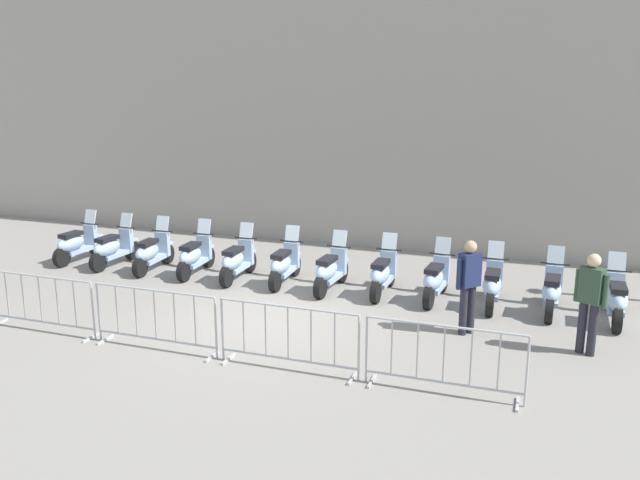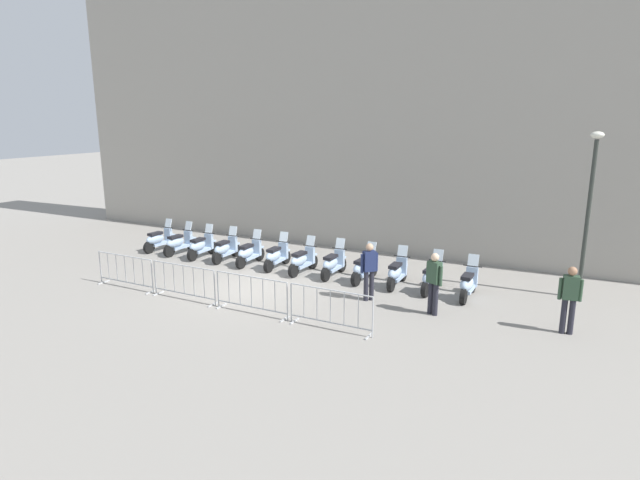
% 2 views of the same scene
% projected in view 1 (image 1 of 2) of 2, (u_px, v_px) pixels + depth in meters
% --- Properties ---
extents(ground_plane, '(120.00, 120.00, 0.00)m').
position_uv_depth(ground_plane, '(269.00, 318.00, 12.31)').
color(ground_plane, gray).
extents(building_facade, '(28.06, 6.31, 11.89)m').
position_uv_depth(building_facade, '(372.00, 25.00, 17.50)').
color(building_facade, '#9E998E').
rests_on(building_facade, ground).
extents(motorcycle_0, '(0.67, 1.72, 1.24)m').
position_uv_depth(motorcycle_0, '(77.00, 244.00, 16.15)').
color(motorcycle_0, black).
rests_on(motorcycle_0, ground).
extents(motorcycle_1, '(0.69, 1.71, 1.24)m').
position_uv_depth(motorcycle_1, '(113.00, 248.00, 15.73)').
color(motorcycle_1, black).
rests_on(motorcycle_1, ground).
extents(motorcycle_2, '(0.56, 1.73, 1.24)m').
position_uv_depth(motorcycle_2, '(152.00, 253.00, 15.33)').
color(motorcycle_2, black).
rests_on(motorcycle_2, ground).
extents(motorcycle_3, '(0.56, 1.73, 1.24)m').
position_uv_depth(motorcycle_3, '(194.00, 256.00, 15.01)').
color(motorcycle_3, black).
rests_on(motorcycle_3, ground).
extents(motorcycle_4, '(0.59, 1.72, 1.24)m').
position_uv_depth(motorcycle_4, '(237.00, 261.00, 14.60)').
color(motorcycle_4, black).
rests_on(motorcycle_4, ground).
extents(motorcycle_5, '(0.58, 1.73, 1.24)m').
position_uv_depth(motorcycle_5, '(284.00, 265.00, 14.30)').
color(motorcycle_5, black).
rests_on(motorcycle_5, ground).
extents(motorcycle_6, '(0.68, 1.71, 1.24)m').
position_uv_depth(motorcycle_6, '(330.00, 271.00, 13.84)').
color(motorcycle_6, black).
rests_on(motorcycle_6, ground).
extents(motorcycle_7, '(0.62, 1.72, 1.24)m').
position_uv_depth(motorcycle_7, '(382.00, 275.00, 13.57)').
color(motorcycle_7, black).
rests_on(motorcycle_7, ground).
extents(motorcycle_8, '(0.69, 1.71, 1.24)m').
position_uv_depth(motorcycle_8, '(436.00, 280.00, 13.20)').
color(motorcycle_8, black).
rests_on(motorcycle_8, ground).
extents(motorcycle_9, '(0.59, 1.72, 1.24)m').
position_uv_depth(motorcycle_9, '(492.00, 286.00, 12.84)').
color(motorcycle_9, black).
rests_on(motorcycle_9, ground).
extents(motorcycle_10, '(0.67, 1.72, 1.24)m').
position_uv_depth(motorcycle_10, '(552.00, 291.00, 12.47)').
color(motorcycle_10, black).
rests_on(motorcycle_10, ground).
extents(motorcycle_11, '(0.62, 1.72, 1.24)m').
position_uv_depth(motorcycle_11, '(616.00, 300.00, 11.99)').
color(motorcycle_11, black).
rests_on(motorcycle_11, ground).
extents(barrier_segment_0, '(2.31, 0.74, 1.07)m').
position_uv_depth(barrier_segment_0, '(40.00, 304.00, 11.55)').
color(barrier_segment_0, '#B2B5B7').
rests_on(barrier_segment_0, ground).
extents(barrier_segment_1, '(2.31, 0.74, 1.07)m').
position_uv_depth(barrier_segment_1, '(155.00, 320.00, 10.77)').
color(barrier_segment_1, '#B2B5B7').
rests_on(barrier_segment_1, ground).
extents(barrier_segment_2, '(2.31, 0.74, 1.07)m').
position_uv_depth(barrier_segment_2, '(288.00, 338.00, 9.98)').
color(barrier_segment_2, '#B2B5B7').
rests_on(barrier_segment_2, ground).
extents(barrier_segment_3, '(2.31, 0.74, 1.07)m').
position_uv_depth(barrier_segment_3, '(444.00, 360.00, 9.20)').
color(barrier_segment_3, '#B2B5B7').
rests_on(barrier_segment_3, ground).
extents(officer_mid_plaza, '(0.47, 0.39, 1.73)m').
position_uv_depth(officer_mid_plaza, '(590.00, 298.00, 10.47)').
color(officer_mid_plaza, '#23232D').
rests_on(officer_mid_plaza, ground).
extents(officer_by_barriers, '(0.45, 0.40, 1.73)m').
position_uv_depth(officer_by_barriers, '(469.00, 282.00, 11.34)').
color(officer_by_barriers, '#23232D').
rests_on(officer_by_barriers, ground).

